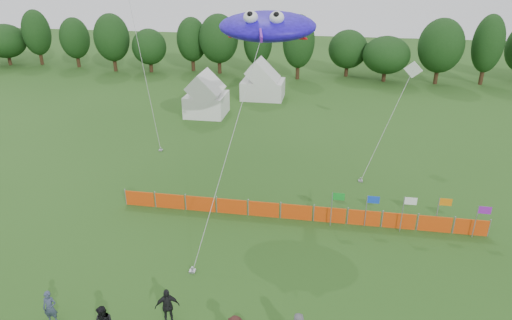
% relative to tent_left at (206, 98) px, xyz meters
% --- Properties ---
extents(treeline, '(104.57, 8.78, 8.36)m').
position_rel_tent_left_xyz_m(treeline, '(10.35, 17.16, 2.43)').
color(treeline, '#382314').
rests_on(treeline, ground).
extents(tent_left, '(3.94, 3.94, 3.48)m').
position_rel_tent_left_xyz_m(tent_left, '(0.00, 0.00, 0.00)').
color(tent_left, white).
rests_on(tent_left, ground).
extents(tent_right, '(4.70, 3.76, 3.31)m').
position_rel_tent_left_xyz_m(tent_right, '(4.66, 6.77, -0.08)').
color(tent_right, silver).
rests_on(tent_right, ground).
extents(barrier_fence, '(21.90, 0.06, 1.00)m').
position_rel_tent_left_xyz_m(barrier_fence, '(10.68, -18.61, -1.25)').
color(barrier_fence, '#D5410B').
rests_on(barrier_fence, ground).
extents(flag_row, '(8.73, 0.62, 2.27)m').
position_rel_tent_left_xyz_m(flag_row, '(16.87, -18.78, -0.31)').
color(flag_row, gray).
rests_on(flag_row, ground).
extents(spectator_a, '(0.65, 0.49, 1.63)m').
position_rel_tent_left_xyz_m(spectator_a, '(0.96, -28.94, -0.94)').
color(spectator_a, '#323C54').
rests_on(spectator_a, ground).
extents(spectator_d, '(1.13, 0.79, 1.78)m').
position_rel_tent_left_xyz_m(spectator_d, '(5.95, -28.11, -0.86)').
color(spectator_d, black).
rests_on(spectator_d, ground).
extents(stingray_kite, '(6.79, 18.28, 11.88)m').
position_rel_tent_left_xyz_m(stingray_kite, '(8.20, -14.04, 9.01)').
color(stingray_kite, '#2810EC').
rests_on(stingray_kite, ground).
extents(small_kite_white, '(4.49, 7.04, 7.35)m').
position_rel_tent_left_xyz_m(small_kite_white, '(17.55, -7.59, 3.38)').
color(small_kite_white, white).
rests_on(small_kite_white, ground).
extents(small_kite_dark, '(4.15, 4.39, 14.45)m').
position_rel_tent_left_xyz_m(small_kite_dark, '(-3.40, -7.29, 6.68)').
color(small_kite_dark, black).
rests_on(small_kite_dark, ground).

